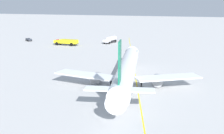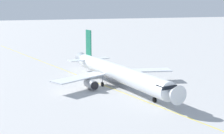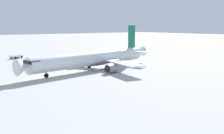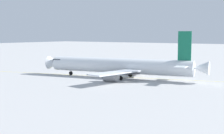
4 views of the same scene
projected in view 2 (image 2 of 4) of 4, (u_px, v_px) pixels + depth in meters
name	position (u px, v px, depth m)	size (l,w,h in m)	color
ground_plane	(109.00, 84.00, 83.73)	(600.00, 600.00, 0.00)	#B2B2B2
airliner_main	(118.00, 73.00, 81.30)	(44.91, 32.07, 12.28)	silver
taxiway_centreline	(100.00, 84.00, 84.34)	(169.01, 46.07, 0.01)	yellow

